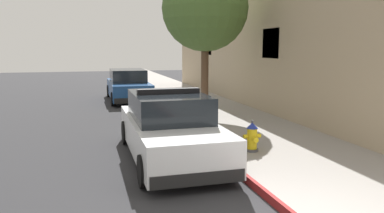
# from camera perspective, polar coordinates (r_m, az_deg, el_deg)

# --- Properties ---
(ground_plane) EXTENTS (34.57, 60.00, 0.20)m
(ground_plane) POSITION_cam_1_polar(r_m,az_deg,el_deg) (14.36, -20.16, -2.61)
(ground_plane) COLOR #2B2B2D
(sidewalk_pavement) EXTENTS (3.62, 60.00, 0.16)m
(sidewalk_pavement) POSITION_cam_1_polar(r_m,az_deg,el_deg) (15.06, 3.18, -0.86)
(sidewalk_pavement) COLOR gray
(sidewalk_pavement) RESTS_ON ground
(curb_painted_edge) EXTENTS (0.08, 60.00, 0.16)m
(curb_painted_edge) POSITION_cam_1_polar(r_m,az_deg,el_deg) (14.57, -3.72, -1.20)
(curb_painted_edge) COLOR maroon
(curb_painted_edge) RESTS_ON ground
(storefront_building) EXTENTS (7.91, 27.21, 5.44)m
(storefront_building) POSITION_cam_1_polar(r_m,az_deg,el_deg) (16.51, 23.85, 8.49)
(storefront_building) COLOR tan
(storefront_building) RESTS_ON ground
(police_cruiser) EXTENTS (1.94, 4.84, 1.68)m
(police_cruiser) POSITION_cam_1_polar(r_m,az_deg,el_deg) (8.95, -3.45, -3.27)
(police_cruiser) COLOR white
(police_cruiser) RESTS_ON ground
(parked_car_silver_ahead) EXTENTS (1.94, 4.84, 1.56)m
(parked_car_silver_ahead) POSITION_cam_1_polar(r_m,az_deg,el_deg) (19.18, -9.66, 3.12)
(parked_car_silver_ahead) COLOR navy
(parked_car_silver_ahead) RESTS_ON ground
(fire_hydrant) EXTENTS (0.44, 0.40, 0.76)m
(fire_hydrant) POSITION_cam_1_polar(r_m,az_deg,el_deg) (9.17, 9.12, -4.58)
(fire_hydrant) COLOR #4C4C51
(fire_hydrant) RESTS_ON sidewalk_pavement
(street_tree) EXTENTS (3.15, 3.15, 5.48)m
(street_tree) POSITION_cam_1_polar(r_m,az_deg,el_deg) (14.06, 2.00, 14.66)
(street_tree) COLOR brown
(street_tree) RESTS_ON sidewalk_pavement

